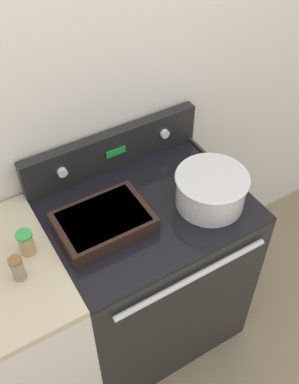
{
  "coord_description": "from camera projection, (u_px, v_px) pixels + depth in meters",
  "views": [
    {
      "loc": [
        -0.62,
        -0.74,
        2.23
      ],
      "look_at": [
        0.02,
        0.33,
        0.97
      ],
      "focal_mm": 42.0,
      "sensor_mm": 36.0,
      "label": 1
    }
  ],
  "objects": [
    {
      "name": "ground_plane",
      "position": [
        180.0,
        369.0,
        2.26
      ],
      "size": [
        12.0,
        12.0,
        0.0
      ],
      "primitive_type": "plane",
      "color": "gray"
    },
    {
      "name": "kitchen_wall",
      "position": [
        102.0,
        93.0,
        1.77
      ],
      "size": [
        8.0,
        0.05,
        2.5
      ],
      "color": "silver",
      "rests_on": "ground_plane"
    },
    {
      "name": "stove_range",
      "position": [
        148.0,
        272.0,
        2.13
      ],
      "size": [
        0.81,
        0.66,
        0.91
      ],
      "color": "black",
      "rests_on": "ground_plane"
    },
    {
      "name": "control_panel",
      "position": [
        112.0,
        150.0,
        1.91
      ],
      "size": [
        0.81,
        0.07,
        0.18
      ],
      "color": "black",
      "rests_on": "stove_range"
    },
    {
      "name": "side_counter",
      "position": [
        7.0,
        342.0,
        1.87
      ],
      "size": [
        0.56,
        0.63,
        0.93
      ],
      "color": "silver",
      "rests_on": "ground_plane"
    },
    {
      "name": "mixing_bowl",
      "position": [
        211.0,
        188.0,
        1.76
      ],
      "size": [
        0.29,
        0.29,
        0.14
      ],
      "color": "silver",
      "rests_on": "stove_range"
    },
    {
      "name": "casserole_dish",
      "position": [
        104.0,
        221.0,
        1.7
      ],
      "size": [
        0.35,
        0.25,
        0.06
      ],
      "color": "black",
      "rests_on": "stove_range"
    },
    {
      "name": "ladle",
      "position": [
        224.0,
        167.0,
        1.93
      ],
      "size": [
        0.07,
        0.31,
        0.07
      ],
      "color": "#333338",
      "rests_on": "stove_range"
    },
    {
      "name": "spice_jar_green_cap",
      "position": [
        26.0,
        243.0,
        1.59
      ],
      "size": [
        0.06,
        0.06,
        0.1
      ],
      "color": "tan",
      "rests_on": "side_counter"
    },
    {
      "name": "spice_jar_brown_cap",
      "position": [
        18.0,
        268.0,
        1.51
      ],
      "size": [
        0.05,
        0.05,
        0.1
      ],
      "color": "gray",
      "rests_on": "side_counter"
    }
  ]
}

